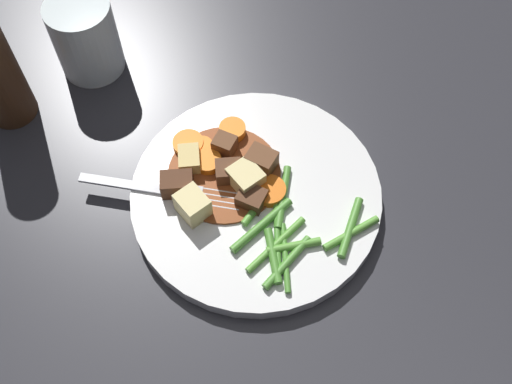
{
  "coord_description": "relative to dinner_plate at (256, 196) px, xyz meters",
  "views": [
    {
      "loc": [
        -0.22,
        0.24,
        0.58
      ],
      "look_at": [
        0.0,
        0.0,
        0.02
      ],
      "focal_mm": 43.48,
      "sensor_mm": 36.0,
      "label": 1
    }
  ],
  "objects": [
    {
      "name": "ground_plane",
      "position": [
        0.0,
        0.0,
        -0.01
      ],
      "size": [
        3.0,
        3.0,
        0.0
      ],
      "primitive_type": "plane",
      "color": "#2D2D33"
    },
    {
      "name": "dinner_plate",
      "position": [
        0.0,
        0.0,
        0.0
      ],
      "size": [
        0.27,
        0.27,
        0.02
      ],
      "primitive_type": "cylinder",
      "color": "white",
      "rests_on": "ground_plane"
    },
    {
      "name": "stew_sauce",
      "position": [
        0.04,
        0.01,
        0.01
      ],
      "size": [
        0.12,
        0.12,
        0.0
      ],
      "primitive_type": "cylinder",
      "color": "brown",
      "rests_on": "dinner_plate"
    },
    {
      "name": "carrot_slice_0",
      "position": [
        -0.01,
        -0.01,
        0.01
      ],
      "size": [
        0.05,
        0.05,
        0.01
      ],
      "primitive_type": "cylinder",
      "rotation": [
        0.0,
        0.0,
        3.54
      ],
      "color": "orange",
      "rests_on": "dinner_plate"
    },
    {
      "name": "carrot_slice_1",
      "position": [
        0.09,
        0.01,
        0.01
      ],
      "size": [
        0.05,
        0.05,
        0.01
      ],
      "primitive_type": "cylinder",
      "rotation": [
        0.0,
        0.0,
        3.66
      ],
      "color": "orange",
      "rests_on": "dinner_plate"
    },
    {
      "name": "carrot_slice_2",
      "position": [
        0.08,
        -0.0,
        0.01
      ],
      "size": [
        0.03,
        0.03,
        0.01
      ],
      "primitive_type": "cylinder",
      "rotation": [
        0.0,
        0.0,
        0.95
      ],
      "color": "orange",
      "rests_on": "dinner_plate"
    },
    {
      "name": "carrot_slice_3",
      "position": [
        0.06,
        0.01,
        0.02
      ],
      "size": [
        0.04,
        0.04,
        0.01
      ],
      "primitive_type": "cylinder",
      "rotation": [
        0.0,
        0.0,
        3.8
      ],
      "color": "orange",
      "rests_on": "dinner_plate"
    },
    {
      "name": "carrot_slice_4",
      "position": [
        0.07,
        -0.04,
        0.02
      ],
      "size": [
        0.04,
        0.04,
        0.01
      ],
      "primitive_type": "cylinder",
      "rotation": [
        0.0,
        0.0,
        0.83
      ],
      "color": "orange",
      "rests_on": "dinner_plate"
    },
    {
      "name": "potato_chunk_0",
      "position": [
        0.03,
        0.06,
        0.02
      ],
      "size": [
        0.03,
        0.03,
        0.03
      ],
      "primitive_type": "cube",
      "rotation": [
        0.0,
        0.0,
        6.14
      ],
      "color": "#EAD68C",
      "rests_on": "dinner_plate"
    },
    {
      "name": "potato_chunk_1",
      "position": [
        0.08,
        0.02,
        0.02
      ],
      "size": [
        0.04,
        0.04,
        0.02
      ],
      "primitive_type": "cube",
      "rotation": [
        0.0,
        0.0,
        5.55
      ],
      "color": "#DBBC6B",
      "rests_on": "dinner_plate"
    },
    {
      "name": "potato_chunk_2",
      "position": [
        0.01,
        0.0,
        0.02
      ],
      "size": [
        0.04,
        0.03,
        0.02
      ],
      "primitive_type": "cube",
      "rotation": [
        0.0,
        0.0,
        4.56
      ],
      "color": "#EAD68C",
      "rests_on": "dinner_plate"
    },
    {
      "name": "meat_chunk_0",
      "position": [
        0.06,
        -0.01,
        0.02
      ],
      "size": [
        0.03,
        0.03,
        0.02
      ],
      "primitive_type": "cube",
      "rotation": [
        0.0,
        0.0,
        0.31
      ],
      "color": "brown",
      "rests_on": "dinner_plate"
    },
    {
      "name": "meat_chunk_1",
      "position": [
        0.02,
        -0.03,
        0.02
      ],
      "size": [
        0.03,
        0.03,
        0.02
      ],
      "primitive_type": "cube",
      "rotation": [
        0.0,
        0.0,
        1.81
      ],
      "color": "brown",
      "rests_on": "dinner_plate"
    },
    {
      "name": "meat_chunk_2",
      "position": [
        0.06,
        0.05,
        0.02
      ],
      "size": [
        0.04,
        0.04,
        0.02
      ],
      "primitive_type": "cube",
      "rotation": [
        0.0,
        0.0,
        2.39
      ],
      "color": "#4C2B19",
      "rests_on": "dinner_plate"
    },
    {
      "name": "meat_chunk_3",
      "position": [
        0.03,
        0.01,
        0.02
      ],
      "size": [
        0.04,
        0.04,
        0.02
      ],
      "primitive_type": "cube",
      "rotation": [
        0.0,
        0.0,
        3.97
      ],
      "color": "#56331E",
      "rests_on": "dinner_plate"
    },
    {
      "name": "meat_chunk_4",
      "position": [
        -0.01,
        0.01,
        0.02
      ],
      "size": [
        0.03,
        0.03,
        0.02
      ],
      "primitive_type": "cube",
      "rotation": [
        0.0,
        0.0,
        3.45
      ],
      "color": "#56331E",
      "rests_on": "dinner_plate"
    },
    {
      "name": "green_bean_0",
      "position": [
        -0.06,
        0.04,
        0.01
      ],
      "size": [
        0.05,
        0.04,
        0.01
      ],
      "primitive_type": "cylinder",
      "rotation": [
        0.0,
        1.57,
        2.48
      ],
      "color": "#4C8E33",
      "rests_on": "dinner_plate"
    },
    {
      "name": "green_bean_1",
      "position": [
        -0.03,
        -0.01,
        0.01
      ],
      "size": [
        0.05,
        0.07,
        0.01
      ],
      "primitive_type": "cylinder",
      "rotation": [
        0.0,
        1.57,
        2.16
      ],
      "color": "#4C8E33",
      "rests_on": "dinner_plate"
    },
    {
      "name": "green_bean_2",
      "position": [
        -0.1,
        -0.03,
        0.01
      ],
      "size": [
        0.03,
        0.06,
        0.01
      ],
      "primitive_type": "cylinder",
      "rotation": [
        0.0,
        1.57,
        1.28
      ],
      "color": "#599E38",
      "rests_on": "dinner_plate"
    },
    {
      "name": "green_bean_3",
      "position": [
        -0.1,
        -0.03,
        0.01
      ],
      "size": [
        0.03,
        0.07,
        0.01
      ],
      "primitive_type": "cylinder",
      "rotation": [
        0.0,
        1.57,
        1.97
      ],
      "color": "#4C8E33",
      "rests_on": "dinner_plate"
    },
    {
      "name": "green_bean_4",
      "position": [
        -0.08,
        0.04,
        0.01
      ],
      "size": [
        0.01,
        0.07,
        0.01
      ],
      "primitive_type": "cylinder",
      "rotation": [
        0.0,
        1.57,
        1.62
      ],
      "color": "#4C8E33",
      "rests_on": "dinner_plate"
    },
    {
      "name": "green_bean_5",
      "position": [
        -0.01,
        0.01,
        0.01
      ],
      "size": [
        0.02,
        0.06,
        0.01
      ],
      "primitive_type": "cylinder",
      "rotation": [
        0.0,
        1.57,
        1.71
      ],
      "color": "#599E38",
      "rests_on": "dinner_plate"
    },
    {
      "name": "green_bean_6",
      "position": [
        -0.05,
        0.02,
        0.01
      ],
      "size": [
        0.06,
        0.06,
        0.01
      ],
      "primitive_type": "cylinder",
      "rotation": [
        0.0,
        1.57,
        2.33
      ],
      "color": "#4C8E33",
      "rests_on": "dinner_plate"
    },
    {
      "name": "green_bean_7",
      "position": [
        -0.07,
        0.04,
        0.01
      ],
      "size": [
        0.06,
        0.06,
        0.01
      ],
      "primitive_type": "cylinder",
      "rotation": [
        0.0,
        1.57,
        2.37
      ],
      "color": "#4C8E33",
      "rests_on": "dinner_plate"
    },
    {
      "name": "green_bean_8",
      "position": [
        -0.06,
        0.03,
        0.01
      ],
      "size": [
        0.01,
        0.08,
        0.01
      ],
      "primitive_type": "cylinder",
      "rotation": [
        0.0,
        1.57,
        1.54
      ],
      "color": "#599E38",
      "rests_on": "dinner_plate"
    },
    {
      "name": "green_bean_9",
      "position": [
        -0.07,
        0.02,
        0.01
      ],
      "size": [
        0.04,
        0.05,
        0.01
      ],
      "primitive_type": "cylinder",
      "rotation": [
        0.0,
        1.57,
        0.95
      ],
      "color": "#599E38",
      "rests_on": "dinner_plate"
    },
    {
      "name": "green_bean_10",
      "position": [
        -0.03,
        0.03,
        0.01
      ],
      "size": [
        0.01,
        0.08,
        0.01
      ],
      "primitive_type": "cylinder",
      "rotation": [
        0.0,
        1.57,
        1.51
      ],
      "color": "#4C8E33",
      "rests_on": "dinner_plate"
    },
    {
      "name": "fork",
      "position": [
        0.07,
        0.06,
        0.01
      ],
      "size": [
        0.16,
        0.11,
        0.0
      ],
      "color": "silver",
      "rests_on": "dinner_plate"
    },
    {
      "name": "water_glass",
      "position": [
        0.28,
        -0.01,
        0.04
      ],
      "size": [
        0.08,
        0.08,
        0.09
      ],
      "primitive_type": "cylinder",
      "color": "silver",
      "rests_on": "ground_plane"
    }
  ]
}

